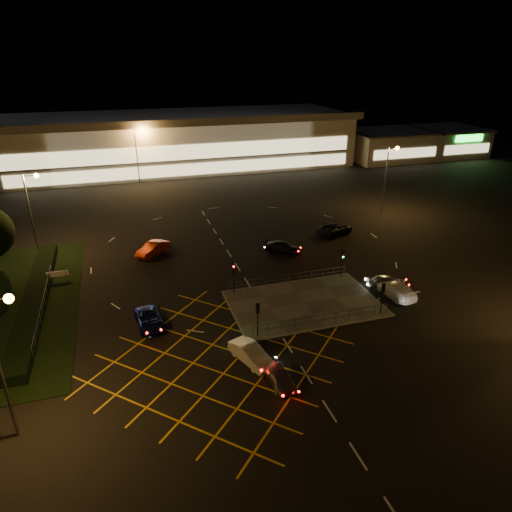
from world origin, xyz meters
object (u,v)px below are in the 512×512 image
object	(u,v)px
car_east_grey	(335,229)
car_left_blue	(149,320)
signal_sw	(258,313)
car_circ_red	(153,249)
car_right_silver	(387,282)
car_far_dkgrey	(283,248)
signal_ne	(342,258)
car_queue_white	(251,354)
car_near_silver	(279,376)
signal_nw	(234,273)
car_approach_white	(394,288)
signal_se	(383,292)

from	to	relation	value
car_east_grey	car_left_blue	bearing A→B (deg)	101.70
signal_sw	car_circ_red	distance (m)	21.66
signal_sw	car_right_silver	bearing A→B (deg)	-163.69
car_far_dkgrey	car_east_grey	xyz separation A→B (m)	(8.86, 3.77, 0.10)
signal_ne	car_queue_white	world-z (taller)	signal_ne
car_left_blue	car_east_grey	bearing A→B (deg)	25.36
signal_ne	car_far_dkgrey	bearing A→B (deg)	113.40
car_right_silver	car_far_dkgrey	bearing A→B (deg)	50.94
signal_sw	car_near_silver	world-z (taller)	signal_sw
signal_nw	car_approach_white	distance (m)	16.22
car_right_silver	signal_nw	bearing A→B (deg)	97.33
signal_se	signal_nw	distance (m)	14.41
signal_sw	signal_nw	distance (m)	7.99
signal_se	car_right_silver	distance (m)	5.98
signal_se	car_left_blue	xyz separation A→B (m)	(-20.73, 4.45, -1.72)
signal_se	car_far_dkgrey	distance (m)	16.87
signal_nw	car_near_silver	distance (m)	14.36
car_right_silver	signal_se	bearing A→B (deg)	162.22
signal_ne	car_east_grey	distance (m)	13.34
car_queue_white	car_left_blue	bearing A→B (deg)	112.73
car_queue_white	car_east_grey	world-z (taller)	car_east_grey
signal_nw	car_left_blue	xyz separation A→B (m)	(-8.73, -3.53, -1.72)
signal_se	car_queue_white	distance (m)	14.01
signal_sw	car_east_grey	size ratio (longest dim) A/B	0.59
car_left_blue	car_right_silver	size ratio (longest dim) A/B	1.18
car_approach_white	car_left_blue	bearing A→B (deg)	-10.88
signal_sw	car_approach_white	bearing A→B (deg)	-169.18
signal_ne	car_near_silver	distance (m)	18.91
signal_se	car_approach_white	bearing A→B (deg)	-138.66
car_queue_white	car_right_silver	bearing A→B (deg)	3.58
signal_se	car_queue_white	size ratio (longest dim) A/B	0.73
car_left_blue	car_circ_red	xyz separation A→B (m)	(1.87, 16.03, 0.12)
signal_se	car_queue_white	world-z (taller)	signal_se
car_left_blue	car_near_silver	bearing A→B (deg)	-57.64
signal_nw	car_right_silver	bearing A→B (deg)	-12.55
signal_se	car_east_grey	world-z (taller)	signal_se
car_right_silver	car_approach_white	xyz separation A→B (m)	(-0.17, -1.61, 0.09)
signal_sw	car_queue_white	bearing A→B (deg)	63.69
car_far_dkgrey	car_circ_red	distance (m)	15.78
signal_ne	car_approach_white	bearing A→B (deg)	-56.64
car_circ_red	car_approach_white	world-z (taller)	car_circ_red
car_approach_white	car_far_dkgrey	bearing A→B (deg)	-69.89
car_near_silver	car_queue_white	distance (m)	3.36
signal_nw	car_circ_red	world-z (taller)	signal_nw
car_near_silver	car_queue_white	bearing A→B (deg)	108.60
signal_nw	car_far_dkgrey	distance (m)	11.98
car_queue_white	car_left_blue	xyz separation A→B (m)	(-7.18, 7.60, -0.07)
car_near_silver	car_left_blue	bearing A→B (deg)	125.06
signal_nw	car_queue_white	bearing A→B (deg)	-97.95
signal_sw	car_far_dkgrey	world-z (taller)	signal_sw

